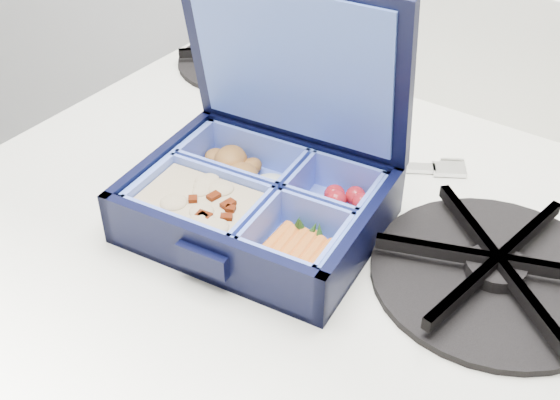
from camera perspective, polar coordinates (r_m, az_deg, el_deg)
The scene contains 4 objects.
bento_box at distance 0.60m, azimuth -1.89°, elevation -0.34°, with size 0.20×0.16×0.05m, color black, non-canonical shape.
burner_grate at distance 0.58m, azimuth 17.15°, elevation -5.13°, with size 0.20×0.20×0.03m, color black.
burner_grate_rear at distance 0.87m, azimuth -2.72°, elevation 11.61°, with size 0.17×0.17×0.02m, color black.
fork at distance 0.68m, azimuth 6.28°, elevation 2.82°, with size 0.02×0.19×0.01m, color silver, non-canonical shape.
Camera 1 is at (-0.34, 1.26, 1.30)m, focal length 45.00 mm.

